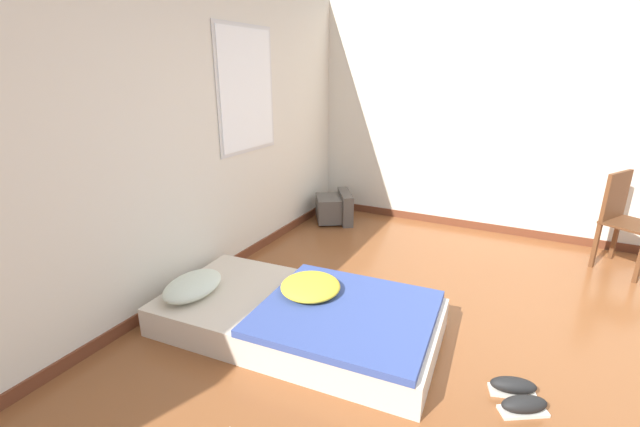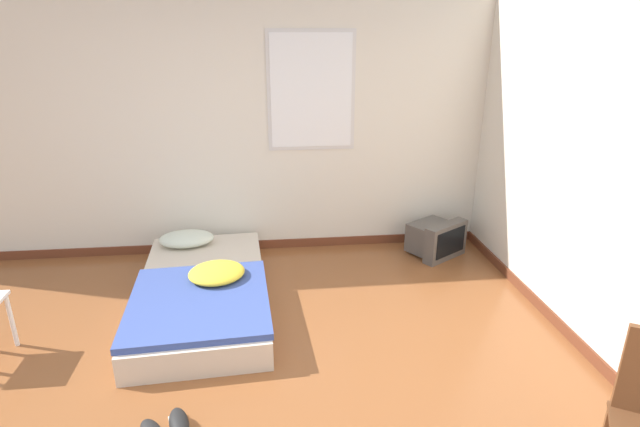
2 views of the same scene
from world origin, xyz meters
The scene contains 7 objects.
ground_plane centered at (0.00, 0.00, 0.00)m, with size 20.00×20.00×0.00m, color brown.
wall_back centered at (0.01, 2.56, 1.29)m, with size 7.56×0.08×2.60m.
wall_right centered at (2.61, 0.00, 1.29)m, with size 0.08×7.46×2.60m.
mattress_bed centered at (-0.21, 1.42, 0.14)m, with size 1.15×2.04×0.36m.
crt_tv centered at (2.06, 2.18, 0.18)m, with size 0.62×0.61×0.37m.
wooden_chair centered at (2.11, -0.75, 0.53)m, with size 0.58×0.58×0.92m.
sneaker_pair centered at (-0.26, -0.06, 0.05)m, with size 0.34×0.34×0.10m.
Camera 1 is at (-2.53, 0.06, 1.81)m, focal length 24.00 mm.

